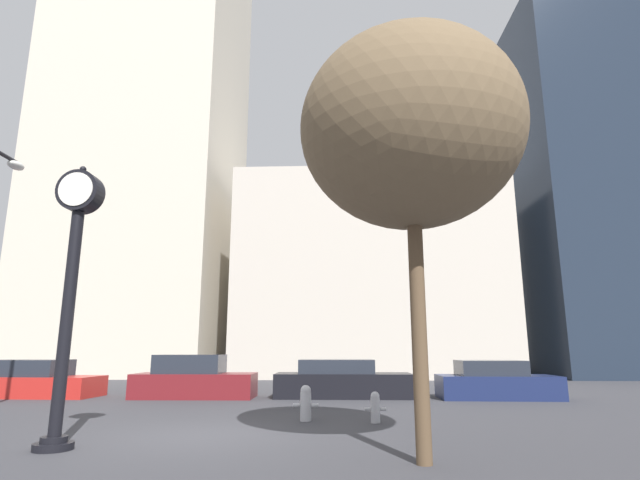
% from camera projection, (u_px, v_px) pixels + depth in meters
% --- Properties ---
extents(ground_plane, '(200.00, 200.00, 0.00)m').
position_uv_depth(ground_plane, '(198.00, 436.00, 9.73)').
color(ground_plane, '#38383D').
extents(building_tall_tower, '(12.09, 12.00, 41.45)m').
position_uv_depth(building_tall_tower, '(155.00, 94.00, 38.06)').
color(building_tall_tower, beige).
rests_on(building_tall_tower, ground_plane).
extents(building_storefront_row, '(16.62, 12.00, 12.43)m').
position_uv_depth(building_storefront_row, '(368.00, 282.00, 34.30)').
color(building_storefront_row, beige).
rests_on(building_storefront_row, ground_plane).
extents(building_glass_modern, '(11.30, 12.00, 24.98)m').
position_uv_depth(building_glass_modern, '(596.00, 191.00, 34.98)').
color(building_glass_modern, '#1E2838').
rests_on(building_glass_modern, ground_plane).
extents(street_clock, '(0.79, 0.65, 5.06)m').
position_uv_depth(street_clock, '(72.00, 272.00, 9.04)').
color(street_clock, black).
rests_on(street_clock, ground_plane).
extents(car_red, '(4.56, 2.00, 1.29)m').
position_uv_depth(car_red, '(34.00, 381.00, 17.84)').
color(car_red, red).
rests_on(car_red, ground_plane).
extents(car_maroon, '(4.21, 1.82, 1.47)m').
position_uv_depth(car_maroon, '(194.00, 380.00, 17.53)').
color(car_maroon, maroon).
rests_on(car_maroon, ground_plane).
extents(car_black, '(4.81, 1.84, 1.30)m').
position_uv_depth(car_black, '(342.00, 381.00, 17.66)').
color(car_black, black).
rests_on(car_black, ground_plane).
extents(car_navy, '(4.01, 1.94, 1.28)m').
position_uv_depth(car_navy, '(496.00, 382.00, 17.18)').
color(car_navy, '#19234C').
rests_on(car_navy, ground_plane).
extents(fire_hydrant_near, '(0.50, 0.22, 0.70)m').
position_uv_depth(fire_hydrant_near, '(375.00, 407.00, 11.55)').
color(fire_hydrant_near, '#B7B7BC').
rests_on(fire_hydrant_near, ground_plane).
extents(fire_hydrant_far, '(0.60, 0.26, 0.82)m').
position_uv_depth(fire_hydrant_far, '(306.00, 403.00, 11.87)').
color(fire_hydrant_far, '#B7B7BC').
rests_on(fire_hydrant_far, ground_plane).
extents(bare_tree, '(3.75, 3.75, 6.98)m').
position_uv_depth(bare_tree, '(411.00, 131.00, 8.45)').
color(bare_tree, brown).
rests_on(bare_tree, ground_plane).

